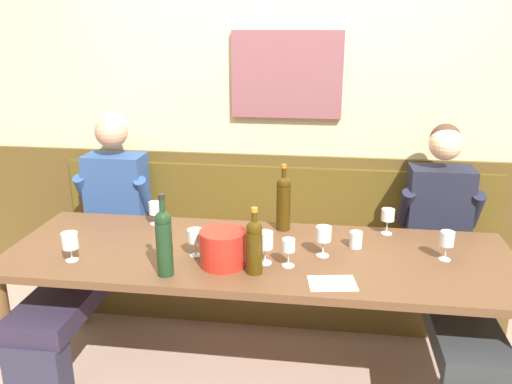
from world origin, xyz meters
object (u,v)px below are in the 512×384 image
at_px(wine_bottle_amber_mid, 283,201).
at_px(wine_glass_right_end, 70,242).
at_px(wine_glass_center_rear, 447,240).
at_px(wine_bottle_clear_water, 254,245).
at_px(ice_bucket, 223,248).
at_px(wine_glass_left_end, 289,247).
at_px(wine_bottle_green_tall, 164,241).
at_px(wine_glass_center_front, 265,241).
at_px(person_left_seat, 447,255).
at_px(wall_bench, 272,270).
at_px(wine_glass_by_bottle, 388,216).
at_px(wine_glass_near_bucket, 324,235).
at_px(water_tumbler_center, 356,240).
at_px(dining_table, 259,264).
at_px(person_center_right_seat, 97,233).
at_px(wine_glass_mid_right, 195,237).
at_px(wine_glass_mid_left, 154,209).

xyz_separation_m(wine_bottle_amber_mid, wine_glass_right_end, (-0.99, -0.55, -0.07)).
xyz_separation_m(wine_bottle_amber_mid, wine_glass_center_rear, (0.82, -0.29, -0.06)).
bearing_deg(wine_bottle_clear_water, ice_bucket, 158.19).
bearing_deg(wine_glass_left_end, wine_bottle_green_tall, -163.43).
distance_m(ice_bucket, wine_glass_center_front, 0.20).
xyz_separation_m(person_left_seat, wine_glass_center_rear, (-0.09, -0.30, 0.21)).
relative_size(ice_bucket, wine_glass_left_end, 1.60).
distance_m(wall_bench, wine_glass_by_bottle, 0.94).
distance_m(wine_glass_left_end, wine_glass_near_bucket, 0.21).
bearing_deg(water_tumbler_center, ice_bucket, -155.40).
bearing_deg(ice_bucket, wine_glass_near_bucket, 19.09).
bearing_deg(wine_glass_center_front, wine_glass_left_end, -10.00).
xyz_separation_m(wine_bottle_green_tall, wine_bottle_clear_water, (0.40, 0.07, -0.03)).
bearing_deg(dining_table, wine_glass_left_end, -41.31).
relative_size(person_left_seat, wine_glass_right_end, 8.94).
bearing_deg(wine_glass_center_front, person_center_right_seat, 156.62).
bearing_deg(wine_bottle_clear_water, wine_bottle_amber_mid, 81.28).
height_order(wine_glass_mid_right, wine_glass_center_rear, wine_glass_center_rear).
relative_size(wine_glass_mid_right, water_tumbler_center, 1.64).
bearing_deg(wine_bottle_amber_mid, wine_glass_near_bucket, -55.24).
relative_size(person_center_right_seat, wine_glass_right_end, 9.02).
height_order(wine_bottle_amber_mid, wine_glass_left_end, wine_bottle_amber_mid).
bearing_deg(person_left_seat, ice_bucket, -156.41).
bearing_deg(wall_bench, wine_glass_mid_left, -148.25).
relative_size(wine_glass_mid_left, wine_glass_mid_right, 0.97).
xyz_separation_m(wine_bottle_amber_mid, wine_glass_left_end, (0.07, -0.46, -0.07)).
relative_size(wine_bottle_clear_water, wine_glass_mid_right, 2.29).
xyz_separation_m(wine_glass_right_end, wine_glass_center_rear, (1.81, 0.26, 0.01)).
distance_m(wine_glass_center_rear, water_tumbler_center, 0.44).
bearing_deg(wine_glass_by_bottle, wine_glass_left_end, -136.65).
bearing_deg(ice_bucket, wine_bottle_amber_mid, 63.50).
bearing_deg(water_tumbler_center, wine_bottle_clear_water, -143.35).
height_order(wine_glass_mid_left, wine_glass_near_bucket, wine_glass_near_bucket).
xyz_separation_m(ice_bucket, wine_bottle_amber_mid, (0.24, 0.49, 0.08)).
xyz_separation_m(wine_bottle_clear_water, wine_glass_left_end, (0.15, 0.09, -0.04)).
bearing_deg(water_tumbler_center, dining_table, -165.72).
bearing_deg(wine_glass_right_end, wine_glass_near_bucket, 10.26).
height_order(wine_bottle_amber_mid, wine_bottle_clear_water, wine_bottle_amber_mid).
bearing_deg(wine_bottle_green_tall, wine_glass_left_end, 16.57).
relative_size(wall_bench, wine_glass_by_bottle, 19.99).
distance_m(wine_bottle_clear_water, wine_glass_mid_right, 0.35).
bearing_deg(wine_glass_left_end, ice_bucket, -175.23).
bearing_deg(wine_glass_mid_right, wine_glass_mid_left, 130.96).
distance_m(person_left_seat, wine_glass_mid_right, 1.39).
xyz_separation_m(ice_bucket, wine_glass_by_bottle, (0.81, 0.50, 0.02)).
relative_size(wall_bench, wine_bottle_amber_mid, 7.58).
relative_size(person_center_right_seat, wine_bottle_amber_mid, 3.46).
bearing_deg(wine_glass_mid_left, wine_glass_center_front, -31.61).
bearing_deg(wine_glass_mid_right, wall_bench, 68.89).
height_order(dining_table, wine_glass_mid_left, wine_glass_mid_left).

